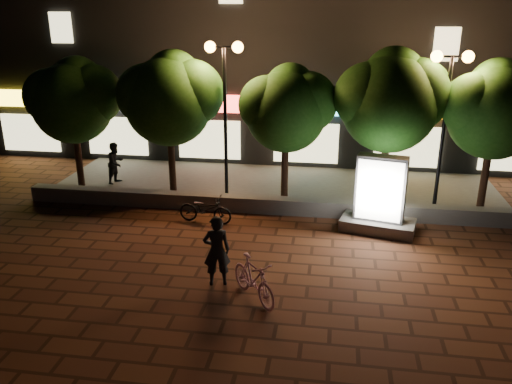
% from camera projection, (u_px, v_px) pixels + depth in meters
% --- Properties ---
extents(ground, '(80.00, 80.00, 0.00)m').
position_uv_depth(ground, '(243.00, 270.00, 13.14)').
color(ground, '#502B19').
rests_on(ground, ground).
extents(retaining_wall, '(16.00, 0.45, 0.50)m').
position_uv_depth(retaining_wall, '(265.00, 205.00, 16.78)').
color(retaining_wall, '#63605B').
rests_on(retaining_wall, ground).
extents(sidewalk, '(16.00, 5.00, 0.08)m').
position_uv_depth(sidewalk, '(274.00, 186.00, 19.17)').
color(sidewalk, '#63605B').
rests_on(sidewalk, ground).
extents(building_block, '(28.00, 8.12, 11.30)m').
position_uv_depth(building_block, '(292.00, 37.00, 23.55)').
color(building_block, black).
rests_on(building_block, ground).
extents(tree_far_left, '(3.36, 2.80, 4.63)m').
position_uv_depth(tree_far_left, '(74.00, 98.00, 18.11)').
color(tree_far_left, '#321D13').
rests_on(tree_far_left, sidewalk).
extents(tree_left, '(3.60, 3.00, 4.89)m').
position_uv_depth(tree_left, '(170.00, 96.00, 17.56)').
color(tree_left, '#321D13').
rests_on(tree_left, sidewalk).
extents(tree_mid, '(3.24, 2.70, 4.50)m').
position_uv_depth(tree_mid, '(288.00, 106.00, 17.06)').
color(tree_mid, '#321D13').
rests_on(tree_mid, sidewalk).
extents(tree_right, '(3.72, 3.10, 5.07)m').
position_uv_depth(tree_right, '(392.00, 98.00, 16.47)').
color(tree_right, '#321D13').
rests_on(tree_right, sidewalk).
extents(tree_far_right, '(3.48, 2.90, 4.76)m').
position_uv_depth(tree_far_right, '(497.00, 107.00, 16.08)').
color(tree_far_right, '#321D13').
rests_on(tree_far_right, sidewalk).
extents(street_lamp_left, '(1.26, 0.36, 5.18)m').
position_uv_depth(street_lamp_left, '(225.00, 81.00, 16.84)').
color(street_lamp_left, black).
rests_on(street_lamp_left, sidewalk).
extents(street_lamp_right, '(1.26, 0.36, 4.98)m').
position_uv_depth(street_lamp_right, '(448.00, 90.00, 15.88)').
color(street_lamp_right, black).
rests_on(street_lamp_right, sidewalk).
extents(ad_kiosk, '(2.31, 1.51, 2.30)m').
position_uv_depth(ad_kiosk, '(380.00, 201.00, 15.14)').
color(ad_kiosk, '#63605B').
rests_on(ad_kiosk, ground).
extents(scooter_pink, '(1.47, 1.62, 1.03)m').
position_uv_depth(scooter_pink, '(254.00, 279.00, 11.65)').
color(scooter_pink, pink).
rests_on(scooter_pink, ground).
extents(rider, '(0.73, 0.59, 1.76)m').
position_uv_depth(rider, '(217.00, 251.00, 12.19)').
color(rider, black).
rests_on(rider, ground).
extents(scooter_parked, '(1.74, 0.77, 0.88)m').
position_uv_depth(scooter_parked, '(205.00, 209.00, 15.89)').
color(scooter_parked, black).
rests_on(scooter_parked, ground).
extents(pedestrian, '(0.77, 0.88, 1.54)m').
position_uv_depth(pedestrian, '(116.00, 163.00, 19.18)').
color(pedestrian, black).
rests_on(pedestrian, sidewalk).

